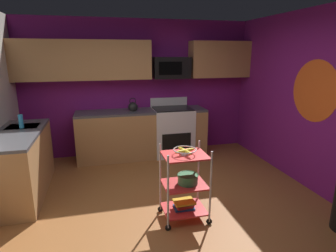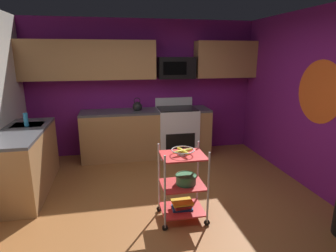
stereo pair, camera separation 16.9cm
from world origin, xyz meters
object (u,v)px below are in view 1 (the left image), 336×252
object	(u,v)px
kettle	(133,107)
dish_soap_bottle	(21,121)
microwave	(171,68)
fruit_bowl	(185,151)
mixing_bowl_large	(188,179)
book_stack	(184,204)
rolling_cart	(184,184)
oven_range	(172,131)

from	to	relation	value
kettle	dish_soap_bottle	bearing A→B (deg)	-153.40
microwave	fruit_bowl	bearing A→B (deg)	-100.64
fruit_bowl	mixing_bowl_large	world-z (taller)	fruit_bowl
microwave	book_stack	world-z (taller)	microwave
rolling_cart	microwave	bearing A→B (deg)	79.36
microwave	oven_range	bearing A→B (deg)	-89.74
microwave	rolling_cart	distance (m)	2.70
rolling_cart	book_stack	distance (m)	0.27
oven_range	mixing_bowl_large	distance (m)	2.28
kettle	dish_soap_bottle	world-z (taller)	kettle
microwave	mixing_bowl_large	distance (m)	2.66
fruit_bowl	mixing_bowl_large	bearing A→B (deg)	0.00
rolling_cart	dish_soap_bottle	world-z (taller)	dish_soap_bottle
book_stack	rolling_cart	bearing A→B (deg)	-90.00
mixing_bowl_large	kettle	xyz separation A→B (m)	(-0.37, 2.24, 0.48)
mixing_bowl_large	kettle	world-z (taller)	kettle
microwave	mixing_bowl_large	size ratio (longest dim) A/B	2.78
rolling_cart	mixing_bowl_large	size ratio (longest dim) A/B	3.63
rolling_cart	fruit_bowl	bearing A→B (deg)	135.00
book_stack	microwave	bearing A→B (deg)	79.36
oven_range	mixing_bowl_large	size ratio (longest dim) A/B	4.37
rolling_cart	book_stack	world-z (taller)	rolling_cart
microwave	mixing_bowl_large	world-z (taller)	microwave
oven_range	dish_soap_bottle	bearing A→B (deg)	-160.82
oven_range	fruit_bowl	xyz separation A→B (m)	(-0.44, -2.25, 0.40)
dish_soap_bottle	microwave	bearing A→B (deg)	21.31
fruit_bowl	microwave	bearing A→B (deg)	79.36
oven_range	book_stack	distance (m)	2.31
microwave	book_stack	distance (m)	2.83
oven_range	fruit_bowl	distance (m)	2.32
microwave	mixing_bowl_large	xyz separation A→B (m)	(-0.40, -2.35, -1.18)
oven_range	book_stack	bearing A→B (deg)	-101.14
kettle	book_stack	bearing A→B (deg)	-81.78
fruit_bowl	dish_soap_bottle	xyz separation A→B (m)	(-2.04, 1.38, 0.14)
microwave	rolling_cart	xyz separation A→B (m)	(-0.44, -2.35, -1.25)
oven_range	microwave	distance (m)	1.23
oven_range	book_stack	size ratio (longest dim) A/B	4.28
fruit_bowl	kettle	world-z (taller)	kettle
mixing_bowl_large	book_stack	bearing A→B (deg)	-180.00
fruit_bowl	book_stack	xyz separation A→B (m)	(0.00, 0.00, -0.70)
mixing_bowl_large	rolling_cart	bearing A→B (deg)	-180.00
oven_range	book_stack	world-z (taller)	oven_range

